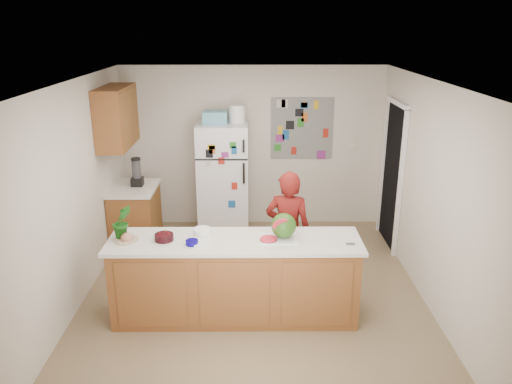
{
  "coord_description": "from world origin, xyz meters",
  "views": [
    {
      "loc": [
        -0.01,
        -5.31,
        3.09
      ],
      "look_at": [
        0.03,
        0.2,
        1.21
      ],
      "focal_mm": 35.0,
      "sensor_mm": 36.0,
      "label": 1
    }
  ],
  "objects_px": {
    "person": "(288,232)",
    "cherry_bowl": "(164,237)",
    "watermelon": "(284,226)",
    "refrigerator": "(223,179)"
  },
  "relations": [
    {
      "from": "watermelon",
      "to": "cherry_bowl",
      "type": "height_order",
      "value": "watermelon"
    },
    {
      "from": "person",
      "to": "cherry_bowl",
      "type": "xyz_separation_m",
      "value": [
        -1.35,
        -0.63,
        0.21
      ]
    },
    {
      "from": "refrigerator",
      "to": "person",
      "type": "height_order",
      "value": "refrigerator"
    },
    {
      "from": "cherry_bowl",
      "to": "refrigerator",
      "type": "bearing_deg",
      "value": 78.37
    },
    {
      "from": "person",
      "to": "watermelon",
      "type": "bearing_deg",
      "value": 94.38
    },
    {
      "from": "cherry_bowl",
      "to": "person",
      "type": "bearing_deg",
      "value": 24.87
    },
    {
      "from": "person",
      "to": "refrigerator",
      "type": "bearing_deg",
      "value": -50.66
    },
    {
      "from": "refrigerator",
      "to": "person",
      "type": "relative_size",
      "value": 1.14
    },
    {
      "from": "refrigerator",
      "to": "person",
      "type": "xyz_separation_m",
      "value": [
        0.86,
        -1.76,
        -0.1
      ]
    },
    {
      "from": "refrigerator",
      "to": "cherry_bowl",
      "type": "bearing_deg",
      "value": -101.63
    }
  ]
}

